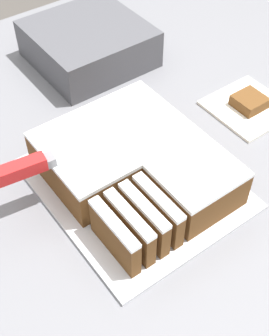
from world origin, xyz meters
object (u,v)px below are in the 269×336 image
Objects in this scene: cake at (135,164)px; storage_box at (89,44)px; knife at (39,163)px; cake_board at (134,184)px; brownie at (249,102)px.

cake is 1.24× the size of storage_box.
knife is at bearing 159.64° from cake.
knife is (-0.13, 0.06, 0.08)m from cake_board.
knife is 0.43m from brownie.
storage_box reaches higher than cake.
knife is at bearing 175.75° from brownie.
cake_board is 0.37m from storage_box.
storage_box is at bearing 55.23° from knife.
cake_board is at bearing -111.20° from storage_box.
storage_box is at bearing 116.50° from brownie.
storage_box reaches higher than brownie.
storage_box is at bearing 69.22° from cake.
cake is 0.36m from storage_box.
brownie is at bearing 3.87° from cake.
knife is at bearing -132.77° from storage_box.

